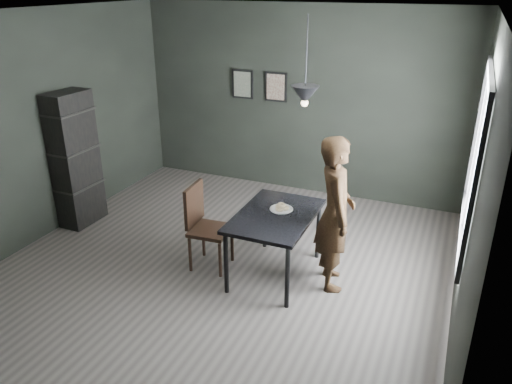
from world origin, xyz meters
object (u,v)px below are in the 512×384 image
at_px(cafe_table, 275,221).
at_px(shelf_unit, 75,160).
at_px(woman, 335,214).
at_px(wood_chair, 203,221).
at_px(white_plate, 281,210).
at_px(pendant_lamp, 305,95).

relative_size(cafe_table, shelf_unit, 0.67).
relative_size(woman, wood_chair, 1.69).
bearing_deg(white_plate, woman, -4.11).
relative_size(white_plate, wood_chair, 0.23).
relative_size(wood_chair, shelf_unit, 0.55).
bearing_deg(wood_chair, woman, 3.81).
xyz_separation_m(white_plate, woman, (0.61, -0.04, 0.09)).
relative_size(cafe_table, wood_chair, 1.21).
distance_m(cafe_table, woman, 0.66).
height_order(cafe_table, shelf_unit, shelf_unit).
bearing_deg(white_plate, wood_chair, -163.62).
xyz_separation_m(woman, shelf_unit, (-3.56, 0.15, 0.06)).
distance_m(cafe_table, white_plate, 0.15).
distance_m(white_plate, shelf_unit, 2.95).
height_order(cafe_table, wood_chair, wood_chair).
bearing_deg(wood_chair, cafe_table, 4.75).
xyz_separation_m(white_plate, pendant_lamp, (0.23, -0.02, 1.29)).
bearing_deg(shelf_unit, wood_chair, -8.67).
distance_m(wood_chair, pendant_lamp, 1.85).
distance_m(shelf_unit, pendant_lamp, 3.38).
bearing_deg(woman, cafe_table, 74.60).
distance_m(wood_chair, shelf_unit, 2.15).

